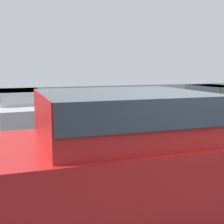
% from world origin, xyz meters
% --- Properties ---
extents(stall_stripe_c, '(0.12, 4.65, 0.01)m').
position_xyz_m(stall_stripe_c, '(-0.30, 9.21, 0.00)').
color(stall_stripe_c, yellow).
rests_on(stall_stripe_c, ground_plane).
extents(stall_stripe_d, '(0.12, 4.65, 0.01)m').
position_xyz_m(stall_stripe_d, '(2.60, 9.21, 0.00)').
color(stall_stripe_d, yellow).
rests_on(stall_stripe_d, ground_plane).
extents(stall_stripe_e, '(0.12, 4.65, 0.01)m').
position_xyz_m(stall_stripe_e, '(5.51, 9.21, 0.00)').
color(stall_stripe_e, yellow).
rests_on(stall_stripe_e, ground_plane).
extents(pickup_truck, '(5.89, 2.15, 1.83)m').
position_xyz_m(pickup_truck, '(-0.61, 0.95, 0.92)').
color(pickup_truck, '#A51919').
rests_on(pickup_truck, ground_plane).
extents(parked_sedan_b, '(2.04, 4.71, 1.29)m').
position_xyz_m(parked_sedan_b, '(-1.69, 9.08, 0.68)').
color(parked_sedan_b, '#B7BABF').
rests_on(parked_sedan_b, ground_plane).
extents(parked_sedan_c, '(2.16, 4.64, 1.16)m').
position_xyz_m(parked_sedan_c, '(1.27, 9.43, 0.62)').
color(parked_sedan_c, maroon).
rests_on(parked_sedan_c, ground_plane).
extents(parked_sedan_d, '(2.25, 4.45, 1.21)m').
position_xyz_m(parked_sedan_d, '(4.06, 9.36, 0.65)').
color(parked_sedan_d, '#232326').
rests_on(parked_sedan_d, ground_plane).
extents(parked_sedan_e, '(2.12, 4.75, 1.27)m').
position_xyz_m(parked_sedan_e, '(7.04, 9.11, 0.68)').
color(parked_sedan_e, '#4C6B47').
rests_on(parked_sedan_e, ground_plane).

